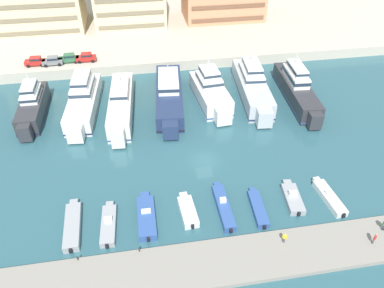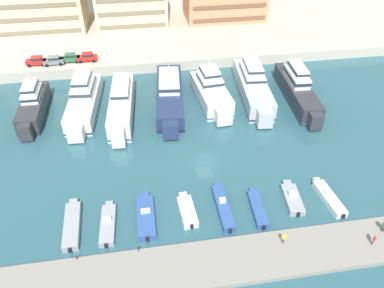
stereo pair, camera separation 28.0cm
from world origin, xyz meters
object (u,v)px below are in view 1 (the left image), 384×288
motorboat_blue_center_right (258,208)px  motorboat_white_right (329,197)px  car_red_center_left (86,57)px  yacht_white_center (211,91)px  motorboat_blue_center (223,207)px  motorboat_grey_left (109,224)px  pedestrian_mid_deck (285,237)px  motorboat_white_center_left (188,211)px  yacht_ivory_mid_left (121,104)px  yacht_navy_center_left (169,95)px  motorboat_blue_mid_left (147,216)px  pedestrian_far_side (375,238)px  motorboat_grey_mid_right (292,198)px  car_green_mid_left (69,58)px  yacht_silver_center_right (252,86)px  yacht_charcoal_far_left (32,106)px  car_grey_left (52,61)px  yacht_white_left (83,100)px  motorboat_grey_far_left (73,225)px  car_red_far_left (35,61)px  yacht_charcoal_mid_right (297,88)px

motorboat_blue_center_right → motorboat_white_right: 9.95m
motorboat_blue_center_right → car_red_center_left: (-23.61, 44.01, 2.74)m
yacht_white_center → motorboat_blue_center: 26.78m
motorboat_grey_left → pedestrian_mid_deck: size_ratio=4.63×
motorboat_white_right → motorboat_white_center_left: bearing=178.0°
yacht_ivory_mid_left → pedestrian_mid_deck: yacht_ivory_mid_left is taller
yacht_navy_center_left → motorboat_blue_center_right: (8.18, -28.01, -1.47)m
motorboat_blue_mid_left → pedestrian_far_side: size_ratio=4.60×
motorboat_grey_mid_right → motorboat_white_right: motorboat_grey_mid_right is taller
motorboat_grey_mid_right → pedestrian_far_side: pedestrian_far_side is taller
motorboat_blue_mid_left → pedestrian_far_side: pedestrian_far_side is taller
motorboat_blue_center_right → pedestrian_far_side: bearing=-33.8°
yacht_ivory_mid_left → car_green_mid_left: bearing=119.3°
motorboat_blue_center_right → yacht_silver_center_right: bearing=75.0°
yacht_navy_center_left → pedestrian_far_side: yacht_navy_center_left is taller
motorboat_blue_mid_left → pedestrian_mid_deck: pedestrian_mid_deck is taller
yacht_charcoal_far_left → car_red_center_left: (8.47, 16.03, 1.10)m
motorboat_grey_mid_right → car_red_center_left: car_red_center_left is taller
yacht_white_center → motorboat_grey_left: bearing=-124.5°
motorboat_grey_left → car_red_center_left: bearing=96.0°
motorboat_blue_center_right → car_grey_left: size_ratio=1.66×
yacht_white_left → motorboat_grey_mid_right: yacht_white_left is taller
yacht_white_center → car_red_center_left: (-23.03, 16.70, 0.92)m
yacht_navy_center_left → motorboat_grey_far_left: size_ratio=2.75×
motorboat_grey_left → pedestrian_far_side: (30.54, -8.17, 1.18)m
car_red_far_left → pedestrian_far_side: size_ratio=2.42×
motorboat_grey_left → car_red_center_left: size_ratio=1.74×
motorboat_white_center_left → motorboat_blue_center: 4.65m
yacht_white_left → motorboat_blue_center_right: 36.77m
motorboat_grey_mid_right → pedestrian_far_side: size_ratio=3.70×
motorboat_grey_far_left → car_red_center_left: bearing=90.3°
car_green_mid_left → yacht_white_center: bearing=-32.5°
motorboat_blue_center → motorboat_grey_mid_right: bearing=0.7°
motorboat_white_center_left → motorboat_grey_mid_right: 14.15m
motorboat_grey_far_left → motorboat_blue_mid_left: size_ratio=1.04×
motorboat_blue_center_right → pedestrian_far_side: (11.49, -7.70, 1.21)m
yacht_white_left → yacht_silver_center_right: size_ratio=0.92×
pedestrian_mid_deck → yacht_silver_center_right: bearing=79.5°
pedestrian_mid_deck → yacht_navy_center_left: bearing=105.6°
yacht_charcoal_far_left → yacht_white_center: bearing=-1.2°
motorboat_blue_center_right → motorboat_white_center_left: bearing=173.9°
motorboat_grey_left → pedestrian_mid_deck: 21.28m
yacht_charcoal_mid_right → motorboat_white_right: yacht_charcoal_mid_right is taller
motorboat_blue_mid_left → car_green_mid_left: size_ratio=1.92×
car_grey_left → car_red_center_left: same height
motorboat_blue_center → motorboat_blue_center_right: (4.41, -0.86, -0.14)m
yacht_white_left → motorboat_blue_center_right: bearing=-50.4°
motorboat_blue_center → car_red_far_left: 52.10m
motorboat_white_center_left → yacht_white_center: bearing=72.2°
yacht_charcoal_far_left → car_red_center_left: bearing=62.1°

